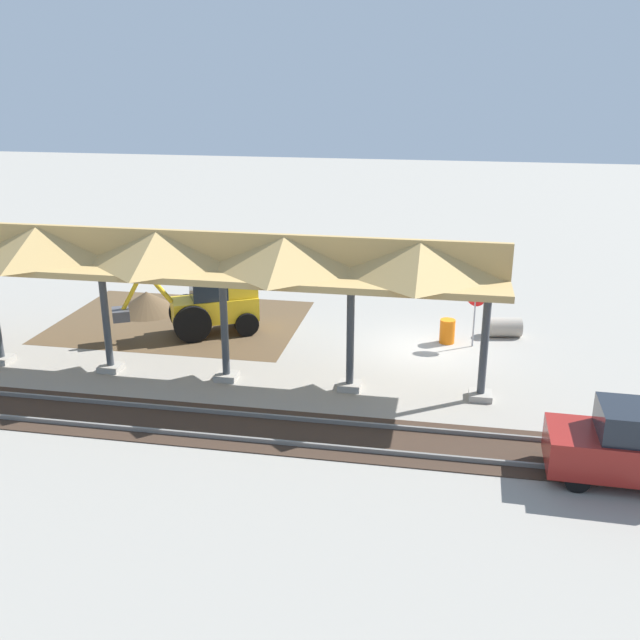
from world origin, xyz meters
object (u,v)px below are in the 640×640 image
distant_parked_car (640,446)px  traffic_barrel (447,331)px  stop_sign (475,303)px  concrete_pipe (504,327)px  backhoe (210,302)px

distant_parked_car → traffic_barrel: size_ratio=4.71×
stop_sign → traffic_barrel: stop_sign is taller
concrete_pipe → distant_parked_car: distant_parked_car is taller
stop_sign → backhoe: size_ratio=0.44×
stop_sign → backhoe: bearing=2.3°
concrete_pipe → traffic_barrel: bearing=27.0°
stop_sign → concrete_pipe: stop_sign is taller
stop_sign → concrete_pipe: (-1.19, -1.29, -1.29)m
backhoe → traffic_barrel: backhoe is taller
concrete_pipe → stop_sign: bearing=47.3°
backhoe → distant_parked_car: (-13.59, 8.21, -0.27)m
traffic_barrel → distant_parked_car: bearing=117.9°
stop_sign → backhoe: backhoe is taller
concrete_pipe → traffic_barrel: size_ratio=1.49×
backhoe → traffic_barrel: (-8.91, -0.61, -0.81)m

